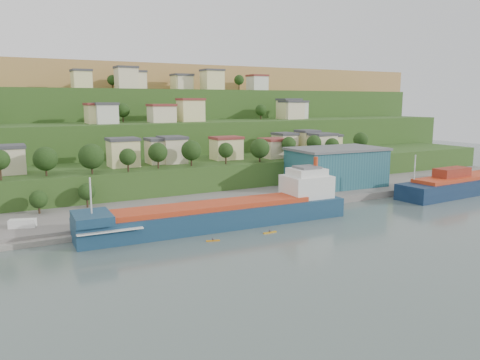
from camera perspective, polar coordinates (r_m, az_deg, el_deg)
ground at (r=110.18m, az=3.61°, el=-6.24°), size 500.00×500.00×0.00m
quay at (r=143.55m, az=4.45°, el=-2.50°), size 220.00×26.00×4.00m
pebble_beach at (r=115.69m, az=-26.87°, el=-6.51°), size 40.00×18.00×2.40m
hillside at (r=266.19m, az=-16.04°, el=2.78°), size 360.00×210.40×96.00m
cargo_ship_near at (r=114.32m, az=-1.57°, el=-4.21°), size 67.55×12.97×17.28m
cargo_ship_far at (r=176.39m, az=26.93°, el=-0.33°), size 65.08×14.52×17.54m
warehouse at (r=159.02m, az=11.65°, el=1.61°), size 31.81×20.35×12.80m
caravan at (r=116.29m, az=-24.98°, el=-5.01°), size 6.08×3.93×2.63m
dinghy at (r=112.28m, az=-22.00°, el=-5.80°), size 4.13×2.84×0.77m
kayak_orange at (r=102.50m, az=-3.32°, el=-7.33°), size 3.00×1.33×0.74m
kayak_yellow at (r=108.63m, az=3.66°, el=-6.33°), size 3.37×0.67×0.84m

